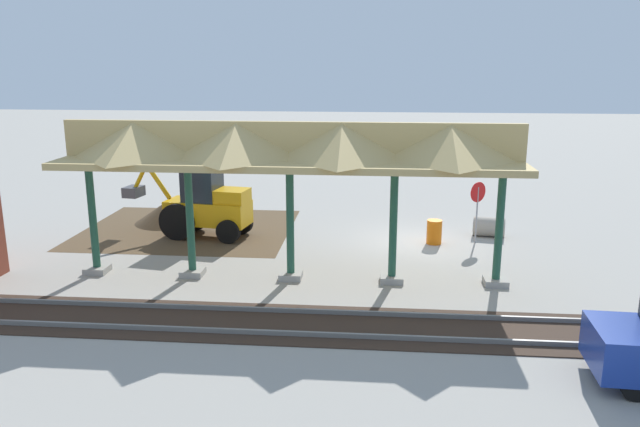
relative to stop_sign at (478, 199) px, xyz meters
The scene contains 9 objects.
ground_plane 2.79m from the stop_sign, ahead, with size 120.00×120.00×0.00m, color #9E998E.
dirt_work_zone 11.46m from the stop_sign, ahead, with size 8.26×7.00×0.01m, color brown.
platform_canopy 8.21m from the stop_sign, 35.56° to the left, with size 13.80×3.20×4.90m.
rail_tracks 8.50m from the stop_sign, 74.50° to the left, with size 60.00×2.58×0.15m.
stop_sign is the anchor object (origin of this frame).
backhoe 10.32m from the stop_sign, ahead, with size 5.17×2.17×2.82m.
dirt_mound 12.68m from the stop_sign, ahead, with size 5.64×5.64×1.87m, color brown.
concrete_pipe 1.72m from the stop_sign, 124.74° to the right, with size 1.30×0.96×0.75m.
traffic_barrel 2.00m from the stop_sign, 10.08° to the left, with size 0.56×0.56×0.90m, color orange.
Camera 1 is at (1.56, 22.83, 6.67)m, focal length 35.00 mm.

